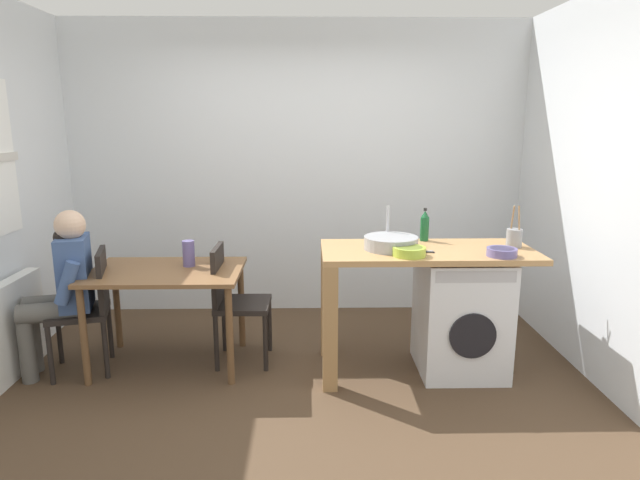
# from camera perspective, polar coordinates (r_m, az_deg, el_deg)

# --- Properties ---
(ground_plane) EXTENTS (5.46, 5.46, 0.00)m
(ground_plane) POSITION_cam_1_polar(r_m,az_deg,el_deg) (3.85, -2.78, -15.62)
(ground_plane) COLOR #4C3826
(wall_back) EXTENTS (4.60, 0.10, 2.70)m
(wall_back) POSITION_cam_1_polar(r_m,az_deg,el_deg) (5.17, -2.39, 7.31)
(wall_back) COLOR silver
(wall_back) RESTS_ON ground_plane
(wall_counter_side) EXTENTS (0.10, 3.80, 2.70)m
(wall_counter_side) POSITION_cam_1_polar(r_m,az_deg,el_deg) (3.99, 29.68, 4.17)
(wall_counter_side) COLOR silver
(wall_counter_side) RESTS_ON ground_plane
(radiator) EXTENTS (0.10, 0.80, 0.70)m
(radiator) POSITION_cam_1_polar(r_m,az_deg,el_deg) (4.51, -29.58, -8.15)
(radiator) COLOR white
(radiator) RESTS_ON ground_plane
(dining_table) EXTENTS (1.10, 0.76, 0.74)m
(dining_table) POSITION_cam_1_polar(r_m,az_deg,el_deg) (4.18, -15.74, -4.28)
(dining_table) COLOR brown
(dining_table) RESTS_ON ground_plane
(chair_person_seat) EXTENTS (0.49, 0.49, 0.90)m
(chair_person_seat) POSITION_cam_1_polar(r_m,az_deg,el_deg) (4.32, -23.00, -6.17)
(chair_person_seat) COLOR black
(chair_person_seat) RESTS_ON ground_plane
(chair_opposite) EXTENTS (0.40, 0.40, 0.90)m
(chair_opposite) POSITION_cam_1_polar(r_m,az_deg,el_deg) (4.17, -9.09, -5.93)
(chair_opposite) COLOR black
(chair_opposite) RESTS_ON ground_plane
(seated_person) EXTENTS (0.55, 0.54, 1.20)m
(seated_person) POSITION_cam_1_polar(r_m,az_deg,el_deg) (4.29, -25.32, -4.19)
(seated_person) COLOR #595651
(seated_person) RESTS_ON ground_plane
(kitchen_counter) EXTENTS (1.50, 0.68, 0.92)m
(kitchen_counter) POSITION_cam_1_polar(r_m,az_deg,el_deg) (3.93, 8.09, -3.19)
(kitchen_counter) COLOR tan
(kitchen_counter) RESTS_ON ground_plane
(washing_machine) EXTENTS (0.60, 0.61, 0.86)m
(washing_machine) POSITION_cam_1_polar(r_m,az_deg,el_deg) (4.13, 14.51, -7.52)
(washing_machine) COLOR silver
(washing_machine) RESTS_ON ground_plane
(sink_basin) EXTENTS (0.38, 0.38, 0.09)m
(sink_basin) POSITION_cam_1_polar(r_m,az_deg,el_deg) (3.87, 7.43, -0.29)
(sink_basin) COLOR #9EA0A5
(sink_basin) RESTS_ON kitchen_counter
(tap) EXTENTS (0.02, 0.02, 0.28)m
(tap) POSITION_cam_1_polar(r_m,az_deg,el_deg) (4.03, 7.09, 1.59)
(tap) COLOR #B2B2B7
(tap) RESTS_ON kitchen_counter
(bottle_tall_green) EXTENTS (0.06, 0.06, 0.25)m
(bottle_tall_green) POSITION_cam_1_polar(r_m,az_deg,el_deg) (4.17, 10.88, 1.45)
(bottle_tall_green) COLOR #19592D
(bottle_tall_green) RESTS_ON kitchen_counter
(mixing_bowl) EXTENTS (0.22, 0.22, 0.06)m
(mixing_bowl) POSITION_cam_1_polar(r_m,az_deg,el_deg) (3.70, 9.30, -1.13)
(mixing_bowl) COLOR #A8C63D
(mixing_bowl) RESTS_ON kitchen_counter
(utensil_crock) EXTENTS (0.11, 0.11, 0.30)m
(utensil_crock) POSITION_cam_1_polar(r_m,az_deg,el_deg) (4.14, 19.64, 0.26)
(utensil_crock) COLOR gray
(utensil_crock) RESTS_ON kitchen_counter
(colander) EXTENTS (0.20, 0.20, 0.06)m
(colander) POSITION_cam_1_polar(r_m,az_deg,el_deg) (3.84, 18.48, -1.17)
(colander) COLOR slate
(colander) RESTS_ON kitchen_counter
(vase) EXTENTS (0.09, 0.09, 0.19)m
(vase) POSITION_cam_1_polar(r_m,az_deg,el_deg) (4.19, -13.57, -1.37)
(vase) COLOR slate
(vase) RESTS_ON dining_table
(scissors) EXTENTS (0.15, 0.06, 0.01)m
(scissors) POSITION_cam_1_polar(r_m,az_deg,el_deg) (3.82, 10.78, -1.21)
(scissors) COLOR #B2B2B7
(scissors) RESTS_ON kitchen_counter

